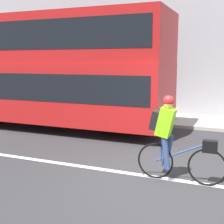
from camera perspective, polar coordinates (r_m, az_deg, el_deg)
ground_plane at (r=6.38m, az=8.73°, el=-11.85°), size 80.00×80.00×0.00m
road_center_line at (r=6.39m, az=8.76°, el=-11.79°), size 50.00×0.14×0.01m
sidewalk_curb at (r=12.03m, az=15.63°, el=-1.69°), size 60.00×2.47×0.11m
building_facade at (r=13.28m, az=17.13°, el=15.20°), size 60.00×0.30×7.47m
bus at (r=11.34m, az=-14.36°, el=8.07°), size 9.63×2.48×3.75m
cyclist_on_bike at (r=6.03m, az=10.93°, el=-4.32°), size 1.69×0.32×1.65m
trash_bin at (r=12.48m, az=2.54°, el=1.74°), size 0.57×0.57×1.05m
street_sign_post at (r=13.42m, az=-7.28°, el=5.58°), size 0.36×0.09×2.33m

